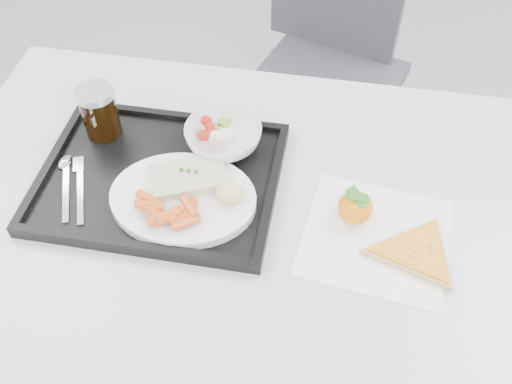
% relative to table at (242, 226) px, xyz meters
% --- Properties ---
extents(table, '(1.20, 0.80, 0.75)m').
position_rel_table_xyz_m(table, '(0.00, 0.00, 0.00)').
color(table, '#B9B9BB').
rests_on(table, ground).
extents(chair, '(0.53, 0.53, 0.93)m').
position_rel_table_xyz_m(chair, '(0.11, 0.83, -0.15)').
color(chair, '#34333B').
rests_on(chair, ground).
extents(tray, '(0.45, 0.35, 0.03)m').
position_rel_table_xyz_m(tray, '(-0.16, 0.03, 0.08)').
color(tray, black).
rests_on(tray, table).
extents(dinner_plate, '(0.27, 0.27, 0.02)m').
position_rel_table_xyz_m(dinner_plate, '(-0.10, -0.02, 0.09)').
color(dinner_plate, white).
rests_on(dinner_plate, tray).
extents(fish_fillet, '(0.16, 0.13, 0.03)m').
position_rel_table_xyz_m(fish_fillet, '(-0.10, 0.01, 0.11)').
color(fish_fillet, beige).
rests_on(fish_fillet, dinner_plate).
extents(bread_roll, '(0.06, 0.05, 0.03)m').
position_rel_table_xyz_m(bread_roll, '(-0.02, -0.02, 0.12)').
color(bread_roll, '#E8B88C').
rests_on(bread_roll, dinner_plate).
extents(salad_bowl, '(0.15, 0.15, 0.05)m').
position_rel_table_xyz_m(salad_bowl, '(-0.06, 0.13, 0.11)').
color(salad_bowl, white).
rests_on(salad_bowl, tray).
extents(cola_glass, '(0.07, 0.07, 0.11)m').
position_rel_table_xyz_m(cola_glass, '(-0.31, 0.13, 0.14)').
color(cola_glass, black).
rests_on(cola_glass, tray).
extents(cutlery, '(0.11, 0.17, 0.01)m').
position_rel_table_xyz_m(cutlery, '(-0.33, -0.01, 0.08)').
color(cutlery, silver).
rests_on(cutlery, tray).
extents(napkin, '(0.28, 0.27, 0.00)m').
position_rel_table_xyz_m(napkin, '(0.25, -0.03, 0.07)').
color(napkin, white).
rests_on(napkin, table).
extents(tangerine, '(0.08, 0.08, 0.07)m').
position_rel_table_xyz_m(tangerine, '(0.21, -0.00, 0.10)').
color(tangerine, orange).
rests_on(tangerine, napkin).
extents(pizza_slice, '(0.22, 0.22, 0.02)m').
position_rel_table_xyz_m(pizza_slice, '(0.32, -0.06, 0.08)').
color(pizza_slice, tan).
rests_on(pizza_slice, napkin).
extents(carrot_pile, '(0.13, 0.08, 0.03)m').
position_rel_table_xyz_m(carrot_pile, '(-0.11, -0.08, 0.11)').
color(carrot_pile, '#D2531B').
rests_on(carrot_pile, dinner_plate).
extents(salad_contents, '(0.08, 0.07, 0.03)m').
position_rel_table_xyz_m(salad_contents, '(-0.07, 0.13, 0.12)').
color(salad_contents, '#B51B15').
rests_on(salad_contents, salad_bowl).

